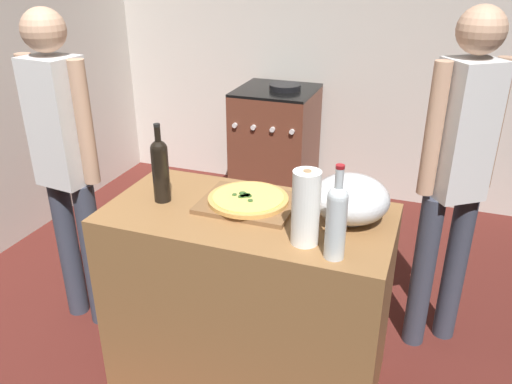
{
  "coord_description": "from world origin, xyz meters",
  "views": [
    {
      "loc": [
        0.82,
        -1.19,
        1.87
      ],
      "look_at": [
        0.13,
        0.7,
        0.94
      ],
      "focal_mm": 36.25,
      "sensor_mm": 36.0,
      "label": 1
    }
  ],
  "objects_px": {
    "stove": "(275,146)",
    "person_in_stripes": "(64,156)",
    "wine_bottle_clear": "(336,219)",
    "wine_bottle_amber": "(160,168)",
    "mixing_bowl": "(351,199)",
    "pizza": "(248,199)",
    "person_in_red": "(457,168)",
    "paper_towel_roll": "(306,208)"
  },
  "relations": [
    {
      "from": "stove",
      "to": "person_in_stripes",
      "type": "distance_m",
      "value": 1.92
    },
    {
      "from": "wine_bottle_clear",
      "to": "wine_bottle_amber",
      "type": "height_order",
      "value": "wine_bottle_clear"
    },
    {
      "from": "wine_bottle_clear",
      "to": "mixing_bowl",
      "type": "bearing_deg",
      "value": 90.41
    },
    {
      "from": "wine_bottle_clear",
      "to": "stove",
      "type": "distance_m",
      "value": 2.38
    },
    {
      "from": "wine_bottle_clear",
      "to": "person_in_stripes",
      "type": "bearing_deg",
      "value": 166.6
    },
    {
      "from": "wine_bottle_clear",
      "to": "stove",
      "type": "relative_size",
      "value": 0.36
    },
    {
      "from": "mixing_bowl",
      "to": "wine_bottle_clear",
      "type": "distance_m",
      "value": 0.3
    },
    {
      "from": "pizza",
      "to": "wine_bottle_amber",
      "type": "bearing_deg",
      "value": -167.5
    },
    {
      "from": "wine_bottle_clear",
      "to": "person_in_red",
      "type": "relative_size",
      "value": 0.21
    },
    {
      "from": "paper_towel_roll",
      "to": "person_in_red",
      "type": "height_order",
      "value": "person_in_red"
    },
    {
      "from": "wine_bottle_clear",
      "to": "stove",
      "type": "xyz_separation_m",
      "value": [
        -0.9,
        2.12,
        -0.57
      ]
    },
    {
      "from": "wine_bottle_amber",
      "to": "pizza",
      "type": "bearing_deg",
      "value": 12.5
    },
    {
      "from": "pizza",
      "to": "wine_bottle_amber",
      "type": "height_order",
      "value": "wine_bottle_amber"
    },
    {
      "from": "person_in_stripes",
      "to": "person_in_red",
      "type": "bearing_deg",
      "value": 14.28
    },
    {
      "from": "pizza",
      "to": "person_in_stripes",
      "type": "relative_size",
      "value": 0.21
    },
    {
      "from": "paper_towel_roll",
      "to": "wine_bottle_amber",
      "type": "relative_size",
      "value": 0.84
    },
    {
      "from": "person_in_red",
      "to": "wine_bottle_amber",
      "type": "bearing_deg",
      "value": -153.34
    },
    {
      "from": "stove",
      "to": "pizza",
      "type": "bearing_deg",
      "value": -75.67
    },
    {
      "from": "wine_bottle_amber",
      "to": "stove",
      "type": "xyz_separation_m",
      "value": [
        -0.1,
        1.92,
        -0.57
      ]
    },
    {
      "from": "pizza",
      "to": "person_in_stripes",
      "type": "bearing_deg",
      "value": 176.72
    },
    {
      "from": "paper_towel_roll",
      "to": "mixing_bowl",
      "type": "bearing_deg",
      "value": 62.44
    },
    {
      "from": "stove",
      "to": "person_in_stripes",
      "type": "bearing_deg",
      "value": -106.15
    },
    {
      "from": "stove",
      "to": "mixing_bowl",
      "type": "bearing_deg",
      "value": -63.74
    },
    {
      "from": "mixing_bowl",
      "to": "wine_bottle_amber",
      "type": "bearing_deg",
      "value": -173.04
    },
    {
      "from": "paper_towel_roll",
      "to": "wine_bottle_clear",
      "type": "bearing_deg",
      "value": -26.37
    },
    {
      "from": "mixing_bowl",
      "to": "stove",
      "type": "bearing_deg",
      "value": 116.26
    },
    {
      "from": "wine_bottle_clear",
      "to": "person_in_stripes",
      "type": "height_order",
      "value": "person_in_stripes"
    },
    {
      "from": "paper_towel_roll",
      "to": "stove",
      "type": "bearing_deg",
      "value": 110.68
    },
    {
      "from": "mixing_bowl",
      "to": "person_in_red",
      "type": "bearing_deg",
      "value": 51.74
    },
    {
      "from": "paper_towel_roll",
      "to": "wine_bottle_clear",
      "type": "relative_size",
      "value": 0.83
    },
    {
      "from": "stove",
      "to": "person_in_stripes",
      "type": "relative_size",
      "value": 0.59
    },
    {
      "from": "stove",
      "to": "person_in_red",
      "type": "distance_m",
      "value": 1.92
    },
    {
      "from": "wine_bottle_clear",
      "to": "person_in_stripes",
      "type": "xyz_separation_m",
      "value": [
        -1.42,
        0.34,
        -0.08
      ]
    },
    {
      "from": "wine_bottle_amber",
      "to": "person_in_red",
      "type": "bearing_deg",
      "value": 26.66
    },
    {
      "from": "pizza",
      "to": "mixing_bowl",
      "type": "xyz_separation_m",
      "value": [
        0.43,
        0.02,
        0.06
      ]
    },
    {
      "from": "pizza",
      "to": "person_in_stripes",
      "type": "distance_m",
      "value": 0.99
    },
    {
      "from": "wine_bottle_clear",
      "to": "person_in_red",
      "type": "bearing_deg",
      "value": 63.76
    },
    {
      "from": "wine_bottle_amber",
      "to": "person_in_red",
      "type": "height_order",
      "value": "person_in_red"
    },
    {
      "from": "wine_bottle_amber",
      "to": "paper_towel_roll",
      "type": "bearing_deg",
      "value": -11.54
    },
    {
      "from": "mixing_bowl",
      "to": "stove",
      "type": "xyz_separation_m",
      "value": [
        -0.9,
        1.83,
        -0.51
      ]
    },
    {
      "from": "paper_towel_roll",
      "to": "person_in_stripes",
      "type": "relative_size",
      "value": 0.18
    },
    {
      "from": "wine_bottle_amber",
      "to": "stove",
      "type": "distance_m",
      "value": 2.01
    }
  ]
}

